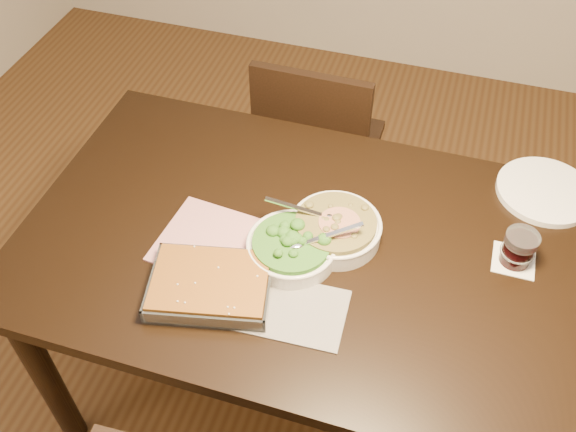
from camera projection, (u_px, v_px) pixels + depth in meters
The scene contains 11 objects.
ground at pixel (293, 383), 2.18m from camera, with size 4.00×4.00×0.00m, color #4A2C15.
table at pixel (295, 263), 1.70m from camera, with size 1.40×0.90×0.75m.
magazine_a at pixel (223, 245), 1.62m from camera, with size 0.32×0.24×0.01m, color #B93452.
magazine_b at pixel (293, 310), 1.48m from camera, with size 0.24×0.17×0.00m, color #27272F.
coaster at pixel (514, 261), 1.59m from camera, with size 0.10×0.10×0.00m, color white.
stew_bowl at pixel (336, 228), 1.62m from camera, with size 0.26×0.23×0.09m.
broccoli_bowl at pixel (292, 247), 1.58m from camera, with size 0.24×0.22×0.09m.
baking_dish at pixel (210, 286), 1.50m from camera, with size 0.32×0.26×0.05m.
wine_tumbler at pixel (519, 248), 1.55m from camera, with size 0.08×0.08×0.09m.
dinner_plate at pixel (545, 191), 1.74m from camera, with size 0.26×0.26×0.02m, color white.
chair_far at pixel (317, 145), 2.30m from camera, with size 0.40×0.40×0.85m.
Camera 1 is at (0.30, -1.02, 1.99)m, focal length 40.00 mm.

